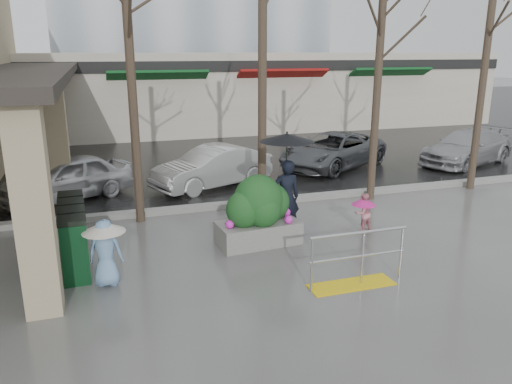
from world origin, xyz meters
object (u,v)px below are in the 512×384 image
car_b (212,167)px  planter (258,211)px  news_boxes (74,234)px  tree_west (126,5)px  car_d (467,147)px  woman (286,176)px  tree_midwest (263,2)px  tree_mideast (382,21)px  child_pink (363,210)px  car_a (66,178)px  tree_east (492,3)px  car_c (333,151)px  handrail (355,266)px

car_b → planter: bearing=-23.4°
news_boxes → tree_west: bearing=54.3°
car_b → car_d: size_ratio=0.88×
news_boxes → woman: bearing=1.3°
tree_midwest → tree_mideast: size_ratio=1.08×
tree_midwest → car_b: bearing=105.7°
tree_west → child_pink: size_ratio=7.20×
woman → car_a: (-4.92, 4.51, -0.76)m
news_boxes → car_b: car_b is taller
tree_mideast → tree_east: 3.54m
child_pink → tree_mideast: bearing=-130.8°
car_d → car_c: bearing=-120.7°
car_a → car_d: same height
news_boxes → car_a: bearing=91.4°
handrail → news_boxes: (-4.83, 2.55, 0.24)m
tree_mideast → child_pink: tree_mideast is taller
planter → car_a: planter is taller
handrail → car_d: 11.84m
woman → news_boxes: size_ratio=1.07×
car_c → news_boxes: bearing=-83.9°
tree_west → tree_east: bearing=0.0°
planter → news_boxes: (-3.81, 0.07, -0.12)m
car_a → car_c: (9.02, 1.33, 0.00)m
woman → planter: woman is taller
woman → car_d: (9.18, 4.90, -0.76)m
tree_mideast → tree_east: size_ratio=0.90×
tree_midwest → car_c: (4.03, 3.90, -4.60)m
news_boxes → car_d: size_ratio=0.51×
child_pink → planter: size_ratio=0.51×
tree_midwest → tree_east: size_ratio=0.97×
woman → car_b: 4.67m
tree_east → planter: 9.25m
handrail → planter: 2.71m
car_b → tree_midwest: bearing=-6.3°
planter → news_boxes: 3.81m
woman → car_d: 10.44m
tree_east → car_a: 12.98m
planter → car_a: size_ratio=0.50×
handrail → car_d: (8.95, 7.76, 0.25)m
tree_west → tree_mideast: (6.50, 0.00, -0.22)m
planter → car_b: 4.94m
tree_west → car_d: tree_west is taller
handrail → news_boxes: size_ratio=0.85×
tree_west → car_a: bearing=125.0°
tree_midwest → car_a: bearing=152.8°
handrail → child_pink: bearing=57.7°
tree_mideast → tree_east: (3.50, -0.00, 0.52)m
child_pink → car_c: 6.75m
tree_mideast → car_b: tree_mideast is taller
handrail → planter: (-1.02, 2.49, 0.37)m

